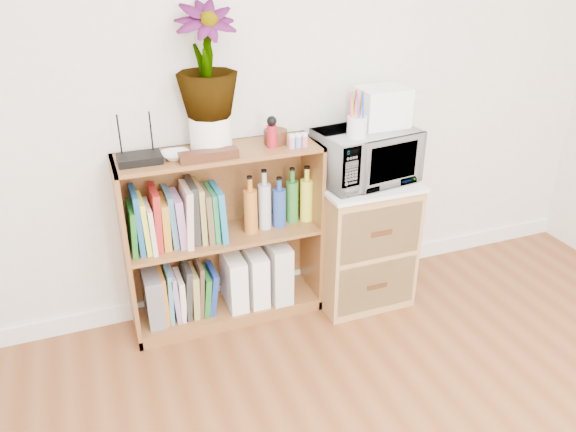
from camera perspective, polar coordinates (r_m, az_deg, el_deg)
skirting_board at (r=3.33m, az=-0.92°, el=-6.57°), size 4.00×0.02×0.10m
bookshelf at (r=2.91m, az=-6.52°, el=-2.25°), size 1.00×0.30×0.95m
wicker_unit at (r=3.15m, az=7.26°, el=-2.52°), size 0.50×0.45×0.70m
microwave at (r=2.93m, az=7.92°, el=6.09°), size 0.53×0.40×0.27m
pen_cup at (r=2.75m, az=6.99°, el=8.97°), size 0.09×0.09×0.10m
small_appliance at (r=2.95m, az=9.49°, el=10.90°), size 0.25×0.21×0.20m
router at (r=2.63m, az=-14.84°, el=5.65°), size 0.20×0.13×0.04m
white_bowl at (r=2.64m, az=-11.34°, el=6.06°), size 0.13×0.13×0.03m
plant_pot at (r=2.70m, az=-7.85°, el=8.30°), size 0.20×0.20×0.17m
potted_plant at (r=2.61m, az=-8.31°, el=15.29°), size 0.28×0.28×0.50m
trinket_box at (r=2.60m, az=-8.06°, el=6.12°), size 0.27×0.07×0.04m
kokeshi_doll at (r=2.73m, az=-1.65°, el=8.09°), size 0.05×0.05×0.11m
wooden_bowl at (r=2.79m, az=-1.29°, el=8.07°), size 0.12×0.12×0.07m
paint_jars at (r=2.73m, az=1.04°, el=7.49°), size 0.10×0.04×0.05m
file_box at (r=2.99m, az=-13.55°, el=-7.97°), size 0.08×0.22×0.28m
magazine_holder_left at (r=3.04m, az=-5.52°, el=-6.47°), size 0.09×0.24×0.30m
magazine_holder_mid at (r=3.06m, az=-3.39°, el=-6.03°), size 0.09×0.24×0.30m
magazine_holder_right at (r=3.09m, az=-1.20°, el=-5.32°), size 0.11×0.27×0.34m
cookbooks at (r=2.79m, az=-11.27°, el=-0.12°), size 0.46×0.20×0.31m
liquor_bottles at (r=2.92m, az=-0.36°, el=1.82°), size 0.47×0.07×0.31m
lower_books at (r=3.01m, az=-10.25°, el=-7.51°), size 0.30×0.19×0.30m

